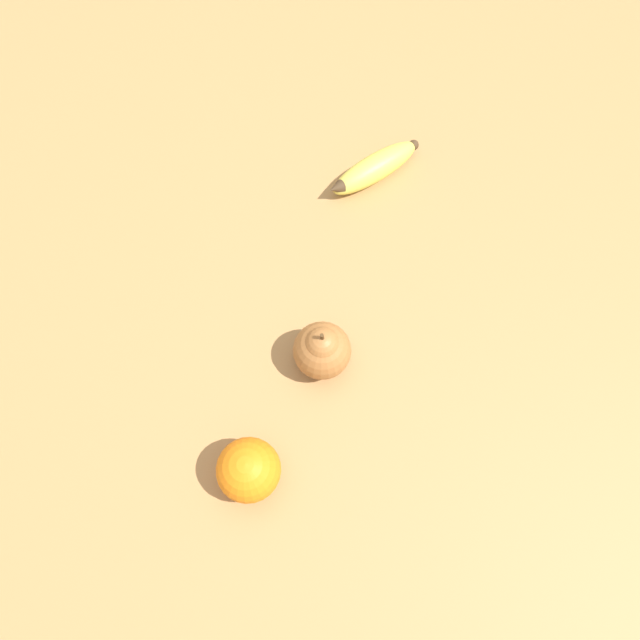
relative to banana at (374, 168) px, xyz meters
name	(u,v)px	position (x,y,z in m)	size (l,w,h in m)	color
ground_plane	(324,258)	(0.10, -0.14, -0.02)	(3.00, 3.00, 0.00)	#A87A47
banana	(374,168)	(0.00, 0.00, 0.00)	(0.06, 0.18, 0.04)	#DBCC4C
orange	(249,470)	(0.34, -0.38, 0.02)	(0.08, 0.08, 0.08)	orange
pear	(322,349)	(0.24, -0.22, 0.02)	(0.08, 0.08, 0.10)	#A36633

